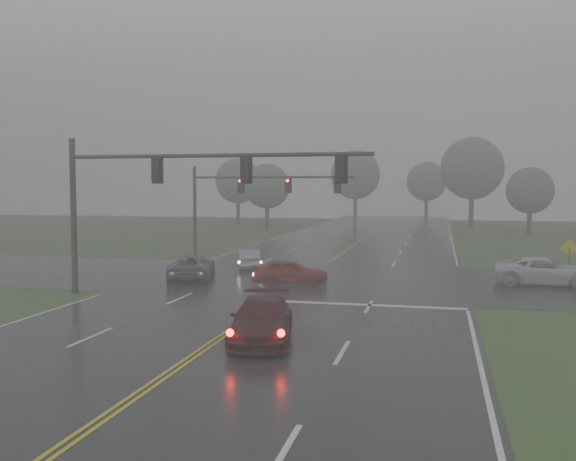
% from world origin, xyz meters
% --- Properties ---
extents(ground, '(180.00, 180.00, 0.00)m').
position_xyz_m(ground, '(0.00, 0.00, 0.00)').
color(ground, '#2F4C20').
rests_on(ground, ground).
extents(main_road, '(18.00, 160.00, 0.02)m').
position_xyz_m(main_road, '(0.00, 20.00, 0.00)').
color(main_road, black).
rests_on(main_road, ground).
extents(cross_street, '(120.00, 14.00, 0.02)m').
position_xyz_m(cross_street, '(0.00, 22.00, 0.00)').
color(cross_street, black).
rests_on(cross_street, ground).
extents(stop_bar, '(8.50, 0.50, 0.01)m').
position_xyz_m(stop_bar, '(4.50, 14.40, 0.00)').
color(stop_bar, silver).
rests_on(stop_bar, ground).
extents(sedan_maroon, '(2.97, 5.33, 1.46)m').
position_xyz_m(sedan_maroon, '(1.56, 6.88, 0.00)').
color(sedan_maroon, '#34090F').
rests_on(sedan_maroon, ground).
extents(sedan_red, '(4.42, 2.63, 1.41)m').
position_xyz_m(sedan_red, '(-0.35, 19.36, 0.00)').
color(sedan_red, maroon).
rests_on(sedan_red, ground).
extents(sedan_silver, '(2.43, 4.03, 1.25)m').
position_xyz_m(sedan_silver, '(-4.49, 25.53, 0.00)').
color(sedan_silver, '#97999E').
rests_on(sedan_silver, ground).
extents(car_grey, '(3.56, 5.50, 1.41)m').
position_xyz_m(car_grey, '(-6.38, 20.31, 0.00)').
color(car_grey, '#4D4F54').
rests_on(car_grey, ground).
extents(pickup_white, '(5.43, 2.66, 1.49)m').
position_xyz_m(pickup_white, '(13.12, 22.45, 0.00)').
color(pickup_white, silver).
rests_on(pickup_white, ground).
extents(signal_gantry_near, '(15.01, 0.34, 7.71)m').
position_xyz_m(signal_gantry_near, '(-5.52, 14.28, 5.45)').
color(signal_gantry_near, black).
rests_on(signal_gantry_near, ground).
extents(signal_gantry_far, '(11.99, 0.35, 6.81)m').
position_xyz_m(signal_gantry_far, '(-6.51, 30.50, 4.78)').
color(signal_gantry_far, black).
rests_on(signal_gantry_far, ground).
extents(sign_diamond_east, '(1.00, 0.25, 2.44)m').
position_xyz_m(sign_diamond_east, '(14.57, 23.85, 1.65)').
color(sign_diamond_east, black).
rests_on(sign_diamond_east, ground).
extents(tree_nw_a, '(5.51, 5.51, 8.09)m').
position_xyz_m(tree_nw_a, '(-12.97, 61.29, 5.31)').
color(tree_nw_a, '#342921').
rests_on(tree_nw_a, ground).
extents(tree_ne_a, '(7.82, 7.82, 11.48)m').
position_xyz_m(tree_ne_a, '(11.43, 69.58, 7.55)').
color(tree_ne_a, '#342921').
rests_on(tree_ne_a, ground).
extents(tree_n_mid, '(7.25, 7.25, 10.65)m').
position_xyz_m(tree_n_mid, '(-4.53, 79.57, 7.01)').
color(tree_n_mid, '#342921').
rests_on(tree_n_mid, ground).
extents(tree_e_near, '(5.04, 5.04, 7.41)m').
position_xyz_m(tree_e_near, '(17.03, 59.40, 4.87)').
color(tree_e_near, '#342921').
rests_on(tree_e_near, ground).
extents(tree_nw_b, '(6.27, 6.27, 9.21)m').
position_xyz_m(tree_nw_b, '(-19.67, 70.67, 6.05)').
color(tree_nw_b, '#342921').
rests_on(tree_nw_b, ground).
extents(tree_n_far, '(6.24, 6.24, 9.16)m').
position_xyz_m(tree_n_far, '(5.48, 89.47, 6.02)').
color(tree_n_far, '#342921').
rests_on(tree_n_far, ground).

